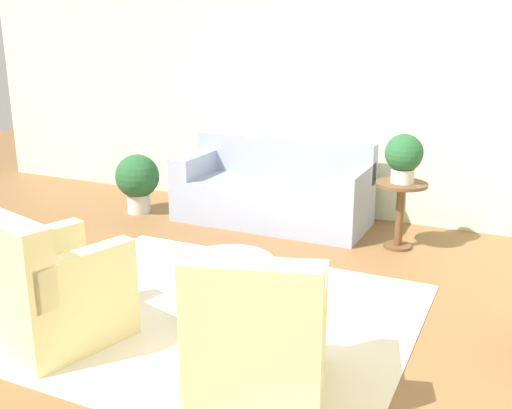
{
  "coord_description": "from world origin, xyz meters",
  "views": [
    {
      "loc": [
        2.06,
        -3.55,
        2.09
      ],
      "look_at": [
        0.15,
        0.55,
        0.75
      ],
      "focal_mm": 42.0,
      "sensor_mm": 36.0,
      "label": 1
    }
  ],
  "objects": [
    {
      "name": "side_table",
      "position": [
        0.98,
        2.08,
        0.45
      ],
      "size": [
        0.49,
        0.49,
        0.66
      ],
      "color": "brown",
      "rests_on": "ground_plane"
    },
    {
      "name": "armchair_right",
      "position": [
        0.78,
        -0.77,
        0.37
      ],
      "size": [
        0.94,
        0.97,
        0.94
      ],
      "color": "beige",
      "rests_on": "rug"
    },
    {
      "name": "ottoman_table",
      "position": [
        0.11,
        0.17,
        0.27
      ],
      "size": [
        0.67,
        0.67,
        0.41
      ],
      "color": "#8E99B2",
      "rests_on": "rug"
    },
    {
      "name": "wall_back",
      "position": [
        0.0,
        2.95,
        1.4
      ],
      "size": [
        9.77,
        0.12,
        2.8
      ],
      "color": "beige",
      "rests_on": "ground_plane"
    },
    {
      "name": "potted_plant_floor",
      "position": [
        -2.03,
        1.98,
        0.4
      ],
      "size": [
        0.51,
        0.51,
        0.69
      ],
      "color": "beige",
      "rests_on": "ground_plane"
    },
    {
      "name": "armchair_left",
      "position": [
        -0.78,
        -0.77,
        0.37
      ],
      "size": [
        0.94,
        0.97,
        0.94
      ],
      "color": "beige",
      "rests_on": "rug"
    },
    {
      "name": "ground_plane",
      "position": [
        0.0,
        0.0,
        0.0
      ],
      "size": [
        16.0,
        16.0,
        0.0
      ],
      "primitive_type": "plane",
      "color": "brown"
    },
    {
      "name": "potted_plant_on_side_table",
      "position": [
        0.98,
        2.08,
        0.92
      ],
      "size": [
        0.36,
        0.36,
        0.47
      ],
      "color": "beige",
      "rests_on": "side_table"
    },
    {
      "name": "rug",
      "position": [
        0.0,
        0.0,
        0.01
      ],
      "size": [
        3.0,
        2.56,
        0.01
      ],
      "color": "beige",
      "rests_on": "ground_plane"
    },
    {
      "name": "couch",
      "position": [
        -0.47,
        2.33,
        0.33
      ],
      "size": [
        2.11,
        0.89,
        0.9
      ],
      "color": "#8E99B2",
      "rests_on": "ground_plane"
    }
  ]
}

